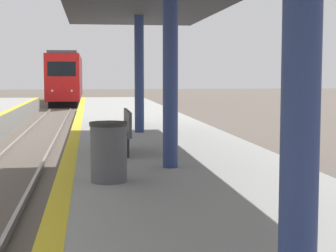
{
  "coord_description": "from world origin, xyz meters",
  "views": [
    {
      "loc": [
        2.06,
        -1.82,
        2.66
      ],
      "look_at": [
        5.01,
        19.07,
        0.72
      ],
      "focal_mm": 60.0,
      "sensor_mm": 36.0,
      "label": 1
    }
  ],
  "objects": [
    {
      "name": "train",
      "position": [
        0.0,
        51.78,
        2.31
      ],
      "size": [
        2.7,
        19.29,
        4.54
      ],
      "color": "black",
      "rests_on": "ground"
    },
    {
      "name": "trash_bin",
      "position": [
        2.36,
        6.94,
        1.45
      ],
      "size": [
        0.6,
        0.6,
        0.94
      ],
      "color": "#4C4C51",
      "rests_on": "platform_right"
    },
    {
      "name": "bench",
      "position": [
        2.75,
        10.11,
        1.46
      ],
      "size": [
        0.44,
        1.66,
        0.92
      ],
      "color": "#4C4C51",
      "rests_on": "platform_right"
    }
  ]
}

